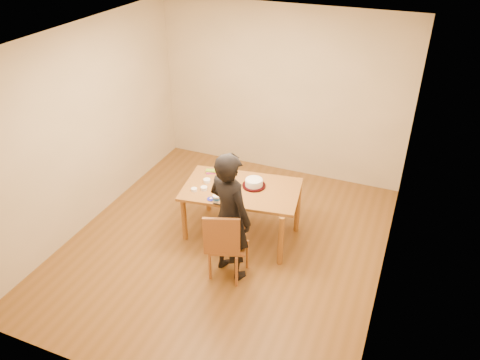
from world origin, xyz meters
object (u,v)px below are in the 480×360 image
at_px(dining_table, 241,189).
at_px(person, 230,216).
at_px(cake_plate, 254,186).
at_px(dining_chair, 229,244).
at_px(cake, 254,182).

distance_m(dining_table, person, 0.75).
bearing_deg(cake_plate, dining_table, -142.90).
height_order(dining_chair, cake, cake).
relative_size(cake_plate, cake, 1.33).
bearing_deg(person, dining_table, -56.48).
relative_size(dining_chair, cake, 1.75).
bearing_deg(cake, dining_chair, -88.96).
height_order(dining_chair, cake_plate, cake_plate).
distance_m(dining_table, cake_plate, 0.17).
bearing_deg(person, dining_chair, 111.91).
bearing_deg(dining_chair, cake, 71.87).
distance_m(cake_plate, person, 0.83).
bearing_deg(cake, person, -88.90).
height_order(dining_table, dining_chair, dining_table).
height_order(cake_plate, cake, cake).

